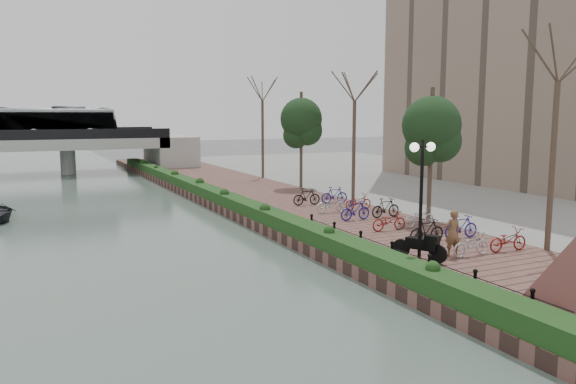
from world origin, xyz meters
TOP-DOWN VIEW (x-y plane):
  - ground at (0.00, 0.00)m, footprint 220.00×220.00m
  - promenade at (4.00, 17.50)m, footprint 8.00×75.00m
  - inland_pavement at (20.00, 17.50)m, footprint 24.00×75.00m
  - hedge at (0.60, 20.00)m, footprint 1.10×56.00m
  - chain_fence at (1.40, 2.00)m, footprint 0.10×14.10m
  - lamppost at (2.20, 2.50)m, footprint 1.02×0.32m
  - motorcycle at (2.52, 2.89)m, footprint 1.24×1.85m
  - pedestrian at (4.00, 2.85)m, footprint 0.68×0.49m
  - bicycle_parking at (5.50, 8.88)m, footprint 2.40×14.69m
  - street_trees at (8.00, 12.68)m, footprint 3.20×37.12m

SIDE VIEW (x-z plane):
  - ground at x=0.00m, z-range 0.00..0.00m
  - promenade at x=4.00m, z-range 0.00..0.50m
  - inland_pavement at x=20.00m, z-range 0.00..0.50m
  - hedge at x=0.60m, z-range 0.50..1.10m
  - chain_fence at x=1.40m, z-range 0.50..1.20m
  - bicycle_parking at x=5.50m, z-range 0.47..1.47m
  - motorcycle at x=2.52m, z-range 0.50..1.61m
  - pedestrian at x=4.00m, z-range 0.50..2.22m
  - lamppost at x=2.20m, z-range 1.50..5.84m
  - street_trees at x=8.00m, z-range 0.29..7.09m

